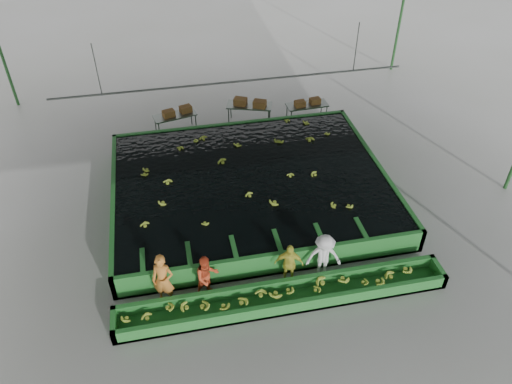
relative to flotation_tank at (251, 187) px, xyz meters
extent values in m
plane|color=gray|center=(0.00, -1.50, -0.45)|extent=(80.00, 80.00, 0.00)
cube|color=gray|center=(0.00, -1.50, 4.55)|extent=(20.00, 22.00, 0.04)
cube|color=black|center=(0.00, 0.00, 0.40)|extent=(9.70, 7.70, 0.00)
cylinder|color=#59605B|center=(0.00, 3.50, 2.55)|extent=(0.08, 0.08, 14.00)
cylinder|color=#59605B|center=(-5.00, 3.50, 3.55)|extent=(0.04, 0.04, 2.00)
cylinder|color=#59605B|center=(5.00, 3.50, 3.55)|extent=(0.04, 0.04, 2.00)
imported|color=orange|center=(-3.44, -4.30, 0.46)|extent=(0.77, 0.64, 1.81)
imported|color=#CC4422|center=(-2.17, -4.30, 0.31)|extent=(0.86, 0.74, 1.52)
imported|color=gold|center=(0.33, -4.30, 0.31)|extent=(0.95, 0.58, 1.52)
imported|color=silver|center=(1.43, -4.30, 0.38)|extent=(1.18, 0.82, 1.66)
camera|label=1|loc=(-2.76, -14.25, 11.51)|focal=35.00mm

